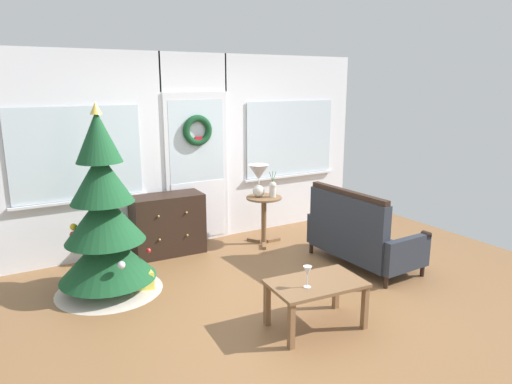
% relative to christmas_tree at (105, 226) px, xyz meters
% --- Properties ---
extents(ground_plane, '(6.76, 6.76, 0.00)m').
position_rel_christmas_tree_xyz_m(ground_plane, '(1.48, -1.04, -0.72)').
color(ground_plane, brown).
extents(back_wall_with_door, '(5.20, 0.19, 2.55)m').
position_rel_christmas_tree_xyz_m(back_wall_with_door, '(1.48, 1.04, 0.56)').
color(back_wall_with_door, white).
rests_on(back_wall_with_door, ground).
extents(christmas_tree, '(1.12, 1.12, 1.99)m').
position_rel_christmas_tree_xyz_m(christmas_tree, '(0.00, 0.00, 0.00)').
color(christmas_tree, '#4C331E').
rests_on(christmas_tree, ground).
extents(dresser_cabinet, '(0.92, 0.47, 0.78)m').
position_rel_christmas_tree_xyz_m(dresser_cabinet, '(0.94, 0.75, -0.33)').
color(dresser_cabinet, black).
rests_on(dresser_cabinet, ground).
extents(settee_sofa, '(0.76, 1.41, 0.96)m').
position_rel_christmas_tree_xyz_m(settee_sofa, '(2.76, -0.82, -0.34)').
color(settee_sofa, black).
rests_on(settee_sofa, ground).
extents(side_table, '(0.50, 0.48, 0.66)m').
position_rel_christmas_tree_xyz_m(side_table, '(2.20, 0.44, -0.25)').
color(side_table, brown).
rests_on(side_table, ground).
extents(table_lamp, '(0.28, 0.28, 0.44)m').
position_rel_christmas_tree_xyz_m(table_lamp, '(2.14, 0.48, 0.23)').
color(table_lamp, silver).
rests_on(table_lamp, side_table).
extents(flower_vase, '(0.11, 0.10, 0.35)m').
position_rel_christmas_tree_xyz_m(flower_vase, '(2.30, 0.38, 0.06)').
color(flower_vase, beige).
rests_on(flower_vase, side_table).
extents(coffee_table, '(0.88, 0.59, 0.44)m').
position_rel_christmas_tree_xyz_m(coffee_table, '(1.43, -1.72, -0.35)').
color(coffee_table, brown).
rests_on(coffee_table, ground).
extents(wine_glass, '(0.08, 0.08, 0.20)m').
position_rel_christmas_tree_xyz_m(wine_glass, '(1.30, -1.77, -0.14)').
color(wine_glass, silver).
rests_on(wine_glass, coffee_table).
extents(gift_box, '(0.21, 0.19, 0.21)m').
position_rel_christmas_tree_xyz_m(gift_box, '(0.31, -0.17, -0.61)').
color(gift_box, '#D8C64C').
rests_on(gift_box, ground).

